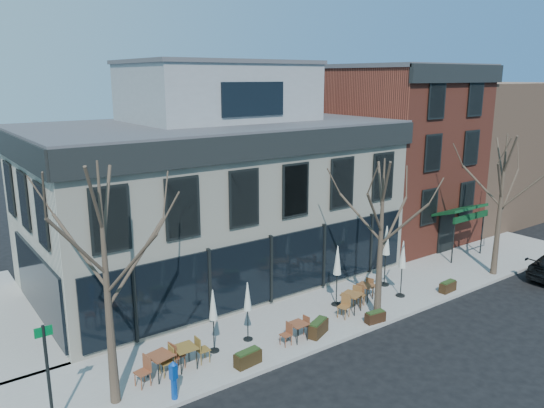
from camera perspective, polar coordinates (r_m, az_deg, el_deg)
ground at (r=25.13m, az=-0.25°, el=-11.00°), size 120.00×120.00×0.00m
sidewalk_front at (r=25.54m, az=8.67°, el=-10.56°), size 33.50×4.70×0.15m
corner_building at (r=27.76m, az=-6.27°, el=1.58°), size 18.39×10.39×11.10m
red_brick_building at (r=35.66m, az=12.15°, el=5.51°), size 8.20×11.78×11.18m
bg_building at (r=44.21m, az=19.87°, el=5.68°), size 12.00×12.00×10.00m
tree_corner at (r=17.24m, az=-17.32°, el=-8.15°), size 3.93×3.98×7.92m
tree_mid at (r=22.95m, az=11.65°, el=-3.58°), size 3.50×3.55×7.04m
tree_right at (r=29.99m, az=23.38°, el=0.06°), size 3.72×3.77×7.48m
sign_pole at (r=17.45m, az=-22.97°, el=-16.28°), size 0.50×0.10×3.40m
call_box at (r=18.42m, az=-10.52°, el=-18.02°), size 0.27×0.27×1.36m
cafe_set_0 at (r=19.72m, az=-11.93°, el=-16.39°), size 2.06×0.96×1.06m
cafe_set_1 at (r=20.09m, az=-9.35°, el=-15.71°), size 1.95×0.79×1.03m
cafe_set_2 at (r=21.75m, az=2.79°, el=-13.34°), size 1.72×0.72×0.90m
cafe_set_3 at (r=24.35m, az=8.55°, el=-10.22°), size 2.05×1.11×1.05m
cafe_set_4 at (r=25.66m, az=9.97°, el=-9.14°), size 1.82×0.96×0.94m
umbrella_0 at (r=20.47m, az=-6.36°, el=-11.07°), size 0.41×0.41×2.54m
umbrella_1 at (r=21.23m, az=-2.64°, el=-10.22°), size 0.39×0.39×2.46m
umbrella_2 at (r=24.39m, az=7.04°, el=-6.37°), size 0.46×0.46×2.87m
umbrella_3 at (r=25.93m, az=13.87°, el=-5.61°), size 0.44×0.44×2.77m
umbrella_4 at (r=27.02m, az=12.19°, el=-4.18°), size 0.50×0.50×3.12m
planter_0 at (r=20.17m, az=-2.62°, el=-16.19°), size 1.08×0.52×0.58m
planter_1 at (r=22.29m, az=4.97°, el=-13.10°), size 1.21×0.86×0.63m
planter_2 at (r=23.67m, az=11.05°, el=-11.82°), size 0.94×0.47×0.51m
planter_3 at (r=27.68m, az=18.38°, el=-8.41°), size 0.99×0.45×0.54m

